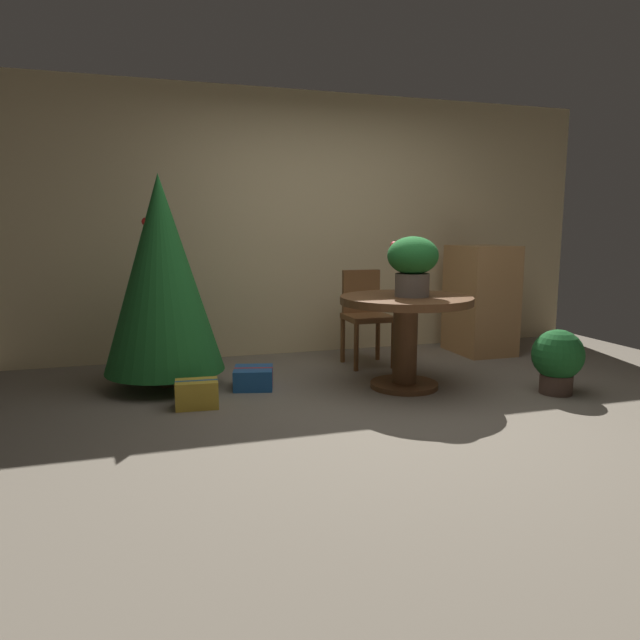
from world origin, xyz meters
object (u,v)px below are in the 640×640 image
(wooden_chair_far, at_px, (365,312))
(gift_box_gold, at_px, (197,394))
(flower_vase, at_px, (413,262))
(wooden_cabinet, at_px, (480,300))
(gift_box_blue, at_px, (253,378))
(holiday_tree, at_px, (162,274))
(potted_plant, at_px, (558,359))
(round_dining_table, at_px, (406,321))

(wooden_chair_far, distance_m, gift_box_gold, 1.92)
(flower_vase, xyz_separation_m, wooden_chair_far, (-0.04, 0.90, -0.51))
(wooden_cabinet, bearing_deg, gift_box_blue, -165.07)
(flower_vase, height_order, holiday_tree, holiday_tree)
(flower_vase, bearing_deg, gift_box_gold, -179.23)
(potted_plant, bearing_deg, wooden_cabinet, 79.93)
(flower_vase, height_order, potted_plant, flower_vase)
(wooden_chair_far, relative_size, gift_box_blue, 2.39)
(wooden_chair_far, height_order, potted_plant, wooden_chair_far)
(round_dining_table, distance_m, flower_vase, 0.47)
(round_dining_table, height_order, potted_plant, round_dining_table)
(round_dining_table, relative_size, gift_box_gold, 3.34)
(wooden_chair_far, distance_m, wooden_cabinet, 1.32)
(gift_box_gold, relative_size, wooden_cabinet, 0.28)
(gift_box_gold, bearing_deg, round_dining_table, 1.71)
(wooden_chair_far, bearing_deg, round_dining_table, -90.00)
(wooden_cabinet, bearing_deg, potted_plant, -100.07)
(round_dining_table, relative_size, gift_box_blue, 2.83)
(flower_vase, height_order, gift_box_blue, flower_vase)
(gift_box_gold, bearing_deg, gift_box_blue, 38.92)
(holiday_tree, bearing_deg, wooden_cabinet, 7.46)
(gift_box_gold, height_order, wooden_cabinet, wooden_cabinet)
(flower_vase, bearing_deg, wooden_cabinet, 38.70)
(gift_box_blue, relative_size, wooden_cabinet, 0.34)
(gift_box_blue, bearing_deg, gift_box_gold, -141.08)
(round_dining_table, bearing_deg, holiday_tree, 162.24)
(flower_vase, distance_m, wooden_chair_far, 1.03)
(wooden_chair_far, xyz_separation_m, potted_plant, (1.05, -1.38, -0.22))
(holiday_tree, xyz_separation_m, gift_box_gold, (0.19, -0.63, -0.81))
(round_dining_table, distance_m, wooden_chair_far, 0.87)
(round_dining_table, xyz_separation_m, gift_box_blue, (-1.16, 0.34, -0.46))
(round_dining_table, height_order, wooden_chair_far, wooden_chair_far)
(round_dining_table, xyz_separation_m, gift_box_gold, (-1.64, -0.05, -0.45))
(round_dining_table, xyz_separation_m, flower_vase, (0.04, -0.03, 0.46))
(round_dining_table, xyz_separation_m, potted_plant, (1.05, -0.50, -0.27))
(flower_vase, bearing_deg, potted_plant, -25.26)
(flower_vase, height_order, wooden_chair_far, flower_vase)
(holiday_tree, height_order, potted_plant, holiday_tree)
(holiday_tree, distance_m, wooden_cabinet, 3.19)
(flower_vase, xyz_separation_m, holiday_tree, (-1.86, 0.61, -0.10))
(gift_box_blue, height_order, potted_plant, potted_plant)
(gift_box_blue, height_order, gift_box_gold, gift_box_gold)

